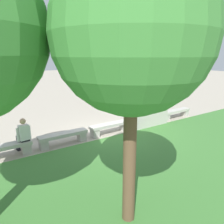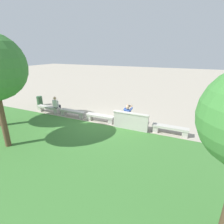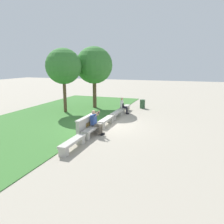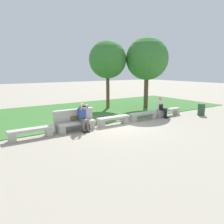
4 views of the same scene
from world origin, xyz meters
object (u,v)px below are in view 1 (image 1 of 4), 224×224
Objects in this scene: bench_mid at (110,127)px; person_photographer at (141,111)px; bench_main at (176,113)px; backpack at (25,136)px; bench_far at (63,137)px; bench_near at (146,119)px; person_distant at (23,134)px; bench_end at (2,150)px; tree_behind_wall at (132,36)px.

person_photographer is (-1.81, -0.08, 0.44)m from bench_mid.
bench_main is 7.70m from backpack.
bench_near is at bearing 180.00° from bench_far.
bench_mid is 1.41× the size of person_photographer.
person_distant reaches higher than bench_main.
backpack is (5.58, 0.00, 0.33)m from bench_near.
person_distant is (3.51, -0.07, 0.37)m from bench_mid.
backpack is at bearing 0.03° from bench_main.
bench_mid and bench_end have the same top height.
backpack is (5.28, 0.08, -0.11)m from person_photographer.
bench_near is 6.33m from bench_end.
bench_main is at bearing 178.16° from person_photographer.
bench_near is 7.20m from tree_behind_wall.
bench_end is at bearing 5.26° from person_distant.
bench_mid is 6.06m from tree_behind_wall.
person_distant is at bearing -63.53° from backpack.
bench_mid is 2.11m from bench_far.
bench_end is 0.82m from backpack.
backpack is (-0.03, 0.07, -0.05)m from person_distant.
person_photographer reaches higher than person_distant.
bench_end is at bearing 0.00° from bench_main.
tree_behind_wall is at bearing 84.95° from bench_far.
tree_behind_wall reaches higher than bench_main.
person_photographer is (-3.92, -0.08, 0.44)m from bench_far.
bench_far is at bearing 0.00° from bench_main.
bench_end is 0.38× the size of tree_behind_wall.
bench_near is 1.00× the size of bench_mid.
person_photographer is at bearing -177.55° from bench_mid.
person_photographer is at bearing -133.67° from tree_behind_wall.
person_distant is (5.62, -0.07, 0.37)m from bench_near.
person_photographer is at bearing -179.87° from person_distant.
bench_far is 5.54m from tree_behind_wall.
bench_far is (6.33, 0.00, 0.00)m from bench_main.
bench_far is 1.41× the size of person_photographer.
bench_far is 1.40m from backpack.
bench_end is (4.22, 0.00, 0.00)m from bench_mid.
bench_mid is 4.22m from bench_end.
bench_near is at bearing -179.95° from backpack.
person_distant is at bearing -2.68° from bench_far.
backpack is at bearing 179.66° from bench_end.
bench_end is at bearing -0.34° from backpack.
bench_mid is 1.00× the size of bench_far.
bench_mid is at bearing 180.00° from bench_far.
bench_near is at bearing 180.00° from bench_end.
person_distant is at bearing -174.74° from bench_end.
bench_near is 4.36× the size of backpack.
bench_main is 4.22m from bench_mid.
bench_end is (2.11, 0.00, 0.00)m from bench_far.
bench_main is 1.00× the size of bench_mid.
person_photographer is 1.05× the size of person_distant.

